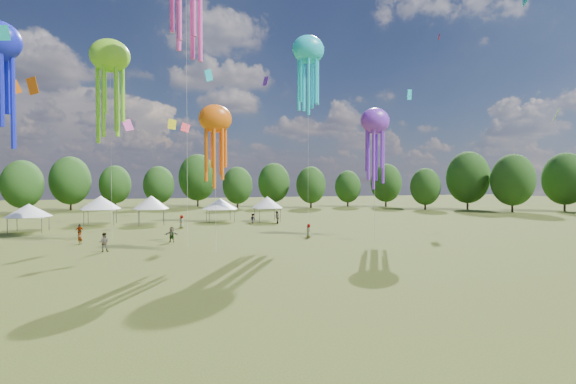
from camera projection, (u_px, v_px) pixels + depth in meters
name	position (u px, v px, depth m)	size (l,w,h in m)	color
spectator_near	(104.00, 242.00, 38.95)	(0.88, 0.68, 1.80)	gray
spectators_far	(215.00, 225.00, 54.92)	(27.17, 18.15, 1.93)	gray
festival_tents	(156.00, 204.00, 62.78)	(38.11, 12.49, 4.42)	#47474C
show_kites	(205.00, 64.00, 47.57)	(43.21, 22.67, 30.58)	#81DF24
treeline	(165.00, 181.00, 68.95)	(201.57, 95.24, 13.43)	#38281C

